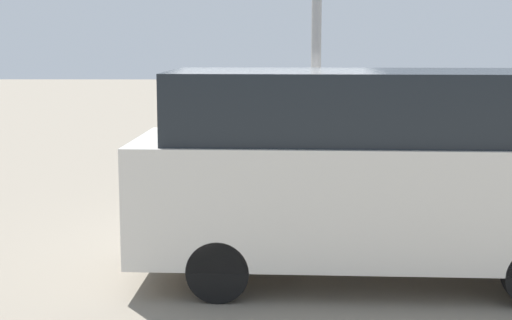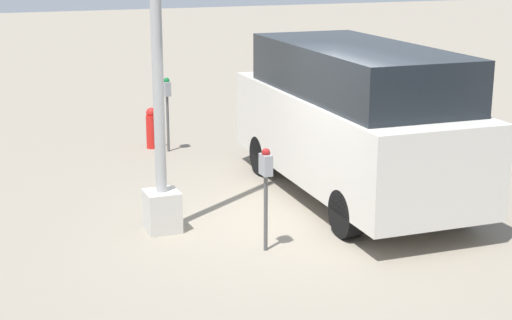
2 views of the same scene
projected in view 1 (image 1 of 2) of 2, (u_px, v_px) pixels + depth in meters
The scene contains 4 objects.
ground_plane at pixel (274, 245), 10.19m from camera, with size 80.00×80.00×0.00m, color gray.
parking_meter_near at pixel (233, 163), 10.64m from camera, with size 0.20×0.11×1.32m.
lamp_post at pixel (316, 83), 11.45m from camera, with size 0.44×0.44×6.45m.
parked_van at pixel (366, 170), 8.56m from camera, with size 5.19×2.09×2.31m.
Camera 1 is at (-0.08, -9.90, 2.67)m, focal length 55.00 mm.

